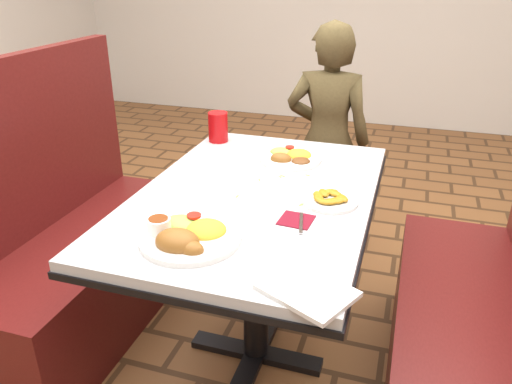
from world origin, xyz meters
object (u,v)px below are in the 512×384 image
at_px(booth_bench_right, 477,332).
at_px(near_dinner_plate, 188,231).
at_px(booth_bench_left, 81,257).
at_px(red_tumbler, 218,127).
at_px(far_dinner_plate, 291,155).
at_px(diner_person, 327,141).
at_px(plantain_plate, 330,200).
at_px(dining_table, 256,216).

distance_m(booth_bench_right, near_dinner_plate, 1.06).
relative_size(booth_bench_left, red_tumbler, 9.07).
relative_size(booth_bench_left, far_dinner_plate, 4.73).
distance_m(booth_bench_right, diner_person, 1.28).
height_order(booth_bench_left, plantain_plate, booth_bench_left).
height_order(booth_bench_right, far_dinner_plate, booth_bench_right).
bearing_deg(booth_bench_left, diner_person, 49.14).
bearing_deg(diner_person, near_dinner_plate, 82.03).
relative_size(near_dinner_plate, red_tumbler, 2.26).
bearing_deg(far_dinner_plate, red_tumbler, 160.12).
height_order(dining_table, far_dinner_plate, far_dinner_plate).
xyz_separation_m(booth_bench_right, red_tumbler, (-1.13, 0.48, 0.49)).
bearing_deg(booth_bench_right, near_dinner_plate, -156.51).
bearing_deg(far_dinner_plate, near_dinner_plate, -99.72).
xyz_separation_m(dining_table, booth_bench_right, (0.80, 0.00, -0.32)).
distance_m(diner_person, red_tumbler, 0.70).
distance_m(near_dinner_plate, plantain_plate, 0.51).
distance_m(dining_table, diner_person, 1.02).
relative_size(diner_person, plantain_plate, 6.56).
xyz_separation_m(near_dinner_plate, red_tumbler, (-0.25, 0.86, 0.03)).
relative_size(near_dinner_plate, far_dinner_plate, 1.18).
relative_size(dining_table, booth_bench_right, 1.01).
xyz_separation_m(booth_bench_left, plantain_plate, (1.06, -0.01, 0.43)).
bearing_deg(plantain_plate, booth_bench_right, 0.66).
relative_size(booth_bench_right, plantain_plate, 6.36).
bearing_deg(plantain_plate, red_tumbler, 140.98).
relative_size(booth_bench_right, far_dinner_plate, 4.73).
bearing_deg(far_dinner_plate, plantain_plate, -57.24).
relative_size(booth_bench_left, booth_bench_right, 1.00).
height_order(dining_table, plantain_plate, plantain_plate).
height_order(dining_table, near_dinner_plate, near_dinner_plate).
distance_m(diner_person, far_dinner_plate, 0.69).
bearing_deg(far_dinner_plate, dining_table, -96.60).
bearing_deg(near_dinner_plate, diner_person, 83.40).
height_order(dining_table, booth_bench_right, booth_bench_right).
bearing_deg(red_tumbler, far_dinner_plate, -19.88).
distance_m(booth_bench_left, red_tumbler, 0.83).
distance_m(booth_bench_left, plantain_plate, 1.15).
distance_m(dining_table, booth_bench_left, 0.86).
height_order(booth_bench_right, near_dinner_plate, booth_bench_right).
relative_size(far_dinner_plate, plantain_plate, 1.35).
bearing_deg(dining_table, booth_bench_left, 180.00).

